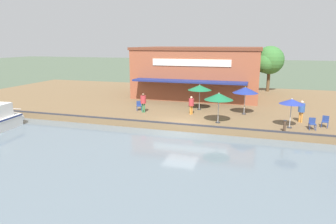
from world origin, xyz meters
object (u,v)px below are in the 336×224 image
tree_upstream_bank (269,61)px  person_mid_patio (143,100)px  waterfront_restaurant (199,71)px  patio_umbrella_mid_patio_left (200,88)px  patio_umbrella_by_entrance (219,96)px  person_at_quay_edge (302,109)px  cafe_chair_facing_river (325,121)px  person_near_entrance (191,103)px  cafe_chair_back_row_seat (139,105)px  patio_umbrella_near_quay_edge (292,102)px  mooring_post (285,126)px  cafe_chair_under_first_umbrella (312,123)px  patio_umbrella_mid_patio_right (245,90)px

tree_upstream_bank → person_mid_patio: bearing=-34.2°
waterfront_restaurant → patio_umbrella_mid_patio_left: bearing=11.4°
patio_umbrella_by_entrance → person_at_quay_edge: 6.57m
cafe_chair_facing_river → person_at_quay_edge: size_ratio=0.49×
patio_umbrella_by_entrance → person_near_entrance: size_ratio=1.49×
patio_umbrella_mid_patio_left → cafe_chair_facing_river: size_ratio=2.75×
waterfront_restaurant → cafe_chair_facing_river: size_ratio=16.34×
patio_umbrella_by_entrance → cafe_chair_back_row_seat: patio_umbrella_by_entrance is taller
patio_umbrella_mid_patio_left → cafe_chair_facing_river: patio_umbrella_mid_patio_left is taller
cafe_chair_back_row_seat → person_at_quay_edge: person_at_quay_edge is taller
person_at_quay_edge → person_mid_patio: size_ratio=0.99×
person_near_entrance → patio_umbrella_near_quay_edge: bearing=75.3°
waterfront_restaurant → patio_umbrella_by_entrance: waterfront_restaurant is taller
patio_umbrella_mid_patio_left → person_mid_patio: size_ratio=1.35×
waterfront_restaurant → mooring_post: waterfront_restaurant is taller
patio_umbrella_near_quay_edge → cafe_chair_back_row_seat: patio_umbrella_near_quay_edge is taller
tree_upstream_bank → cafe_chair_under_first_umbrella: bearing=9.3°
cafe_chair_under_first_umbrella → patio_umbrella_mid_patio_right: bearing=-125.2°
mooring_post → tree_upstream_bank: 18.85m
patio_umbrella_mid_patio_left → tree_upstream_bank: bearing=154.7°
waterfront_restaurant → cafe_chair_under_first_umbrella: 16.32m
patio_umbrella_mid_patio_right → person_at_quay_edge: size_ratio=1.41×
patio_umbrella_by_entrance → cafe_chair_back_row_seat: (-2.34, -7.56, -1.60)m
patio_umbrella_mid_patio_left → patio_umbrella_by_entrance: size_ratio=0.99×
person_near_entrance → tree_upstream_bank: bearing=157.0°
patio_umbrella_mid_patio_left → cafe_chair_under_first_umbrella: 10.07m
person_mid_patio → person_near_entrance: bearing=96.8°
waterfront_restaurant → patio_umbrella_near_quay_edge: (12.17, 9.13, -0.85)m
cafe_chair_under_first_umbrella → mooring_post: size_ratio=1.01×
cafe_chair_under_first_umbrella → person_mid_patio: size_ratio=0.49×
patio_umbrella_mid_patio_left → mooring_post: bearing=52.7°
waterfront_restaurant → patio_umbrella_mid_patio_left: waterfront_restaurant is taller
cafe_chair_under_first_umbrella → person_near_entrance: person_near_entrance is taller
cafe_chair_under_first_umbrella → mooring_post: bearing=-58.2°
patio_umbrella_by_entrance → tree_upstream_bank: (-17.40, 3.87, 1.78)m
tree_upstream_bank → person_near_entrance: bearing=-23.0°
mooring_post → waterfront_restaurant: bearing=-147.0°
person_mid_patio → cafe_chair_under_first_umbrella: bearing=83.5°
patio_umbrella_mid_patio_left → cafe_chair_facing_river: 10.66m
patio_umbrella_mid_patio_left → person_near_entrance: patio_umbrella_mid_patio_left is taller
patio_umbrella_by_entrance → person_near_entrance: bearing=-129.4°
person_at_quay_edge → person_near_entrance: bearing=-90.6°
patio_umbrella_by_entrance → patio_umbrella_near_quay_edge: 5.21m
patio_umbrella_mid_patio_left → patio_umbrella_mid_patio_right: size_ratio=0.96×
patio_umbrella_by_entrance → cafe_chair_facing_river: (-1.02, 7.71, -1.60)m
patio_umbrella_mid_patio_left → cafe_chair_under_first_umbrella: patio_umbrella_mid_patio_left is taller
cafe_chair_under_first_umbrella → person_mid_patio: (-1.55, -13.55, 0.62)m
cafe_chair_facing_river → tree_upstream_bank: tree_upstream_bank is taller
cafe_chair_under_first_umbrella → person_at_quay_edge: 2.12m
person_at_quay_edge → patio_umbrella_mid_patio_right: bearing=-109.0°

